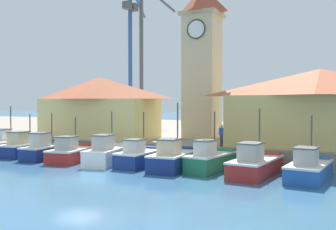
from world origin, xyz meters
name	(u,v)px	position (x,y,z in m)	size (l,w,h in m)	color
ground_plane	(79,177)	(0.00, 0.00, 0.00)	(300.00, 300.00, 0.00)	#386689
quay_wharf	(220,134)	(0.00, 28.18, 0.62)	(120.00, 40.00, 1.25)	gray
fishing_boat_far_left	(7,145)	(-12.31, 5.72, 0.80)	(2.70, 4.48, 4.22)	#2356A8
fishing_boat_left_outer	(25,147)	(-10.18, 5.71, 0.71)	(2.52, 5.18, 3.51)	navy
fishing_boat_left_inner	(47,150)	(-7.20, 5.08, 0.73)	(2.09, 4.92, 3.67)	navy
fishing_boat_mid_left	(72,153)	(-4.37, 4.70, 0.68)	(2.81, 4.72, 3.43)	#AD2823
fishing_boat_center	(108,154)	(-1.21, 4.96, 0.76)	(2.76, 5.40, 3.86)	silver
fishing_boat_mid_right	(140,157)	(1.48, 4.94, 0.70)	(2.09, 4.26, 3.87)	navy
fishing_boat_right_inner	(174,159)	(4.19, 4.84, 0.74)	(2.30, 5.15, 4.51)	navy
fishing_boat_right_outer	(210,160)	(6.67, 5.17, 0.74)	(2.44, 4.55, 3.93)	#237A4C
fishing_boat_far_right	(255,165)	(9.73, 4.76, 0.72)	(2.60, 5.45, 4.16)	#AD2823
fishing_boat_end_right	(309,169)	(12.86, 4.67, 0.68)	(2.42, 4.88, 3.77)	#2356A8
clock_tower	(202,58)	(2.48, 14.94, 8.63)	(3.46, 3.46, 15.57)	beige
warehouse_left	(99,107)	(-6.34, 11.20, 4.14)	(10.86, 5.47, 5.64)	#E5D17A
warehouse_right	(320,107)	(12.90, 12.11, 4.20)	(13.37, 6.94, 5.80)	tan
port_crane_near	(131,71)	(-13.55, 29.08, 9.04)	(2.68, 8.83, 20.03)	navy
port_crane_far	(142,72)	(-12.24, 30.04, 8.92)	(4.53, 6.29, 20.34)	#353539
dock_worker_near_tower	(221,135)	(6.25, 8.93, 2.09)	(0.34, 0.22, 1.62)	#33333D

